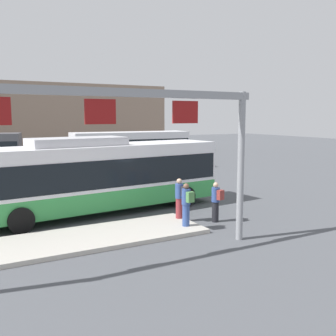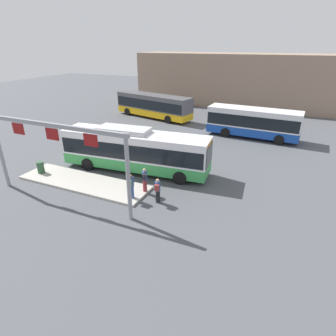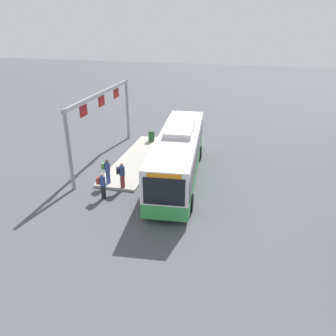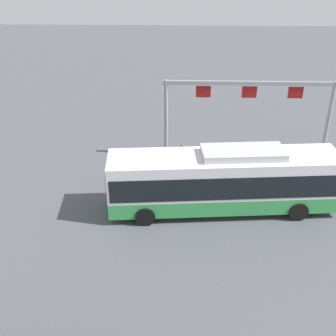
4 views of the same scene
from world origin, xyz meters
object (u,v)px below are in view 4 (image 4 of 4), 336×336
object	(u,v)px
bus_main	(224,179)
person_boarding	(154,161)
person_waiting_near	(182,156)
person_waiting_mid	(176,164)
trash_bin	(322,168)

from	to	relation	value
bus_main	person_boarding	distance (m)	5.46
bus_main	person_waiting_near	size ratio (longest dim) A/B	7.13
person_waiting_near	person_waiting_mid	distance (m)	1.18
person_boarding	person_waiting_near	bearing A→B (deg)	89.76
person_waiting_near	trash_bin	world-z (taller)	person_waiting_near
bus_main	person_waiting_mid	distance (m)	4.03
person_waiting_near	person_waiting_mid	size ratio (longest dim) A/B	1.00
person_boarding	person_waiting_mid	xyz separation A→B (m)	(-1.32, 0.72, 0.16)
person_waiting_mid	trash_bin	world-z (taller)	person_waiting_mid
person_boarding	trash_bin	size ratio (longest dim) A/B	1.86
person_boarding	trash_bin	bearing A→B (deg)	76.01
person_waiting_near	person_waiting_mid	bearing A→B (deg)	-23.79
trash_bin	person_waiting_near	bearing A→B (deg)	-3.13
bus_main	person_waiting_mid	size ratio (longest dim) A/B	7.13
person_waiting_near	trash_bin	size ratio (longest dim) A/B	1.86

